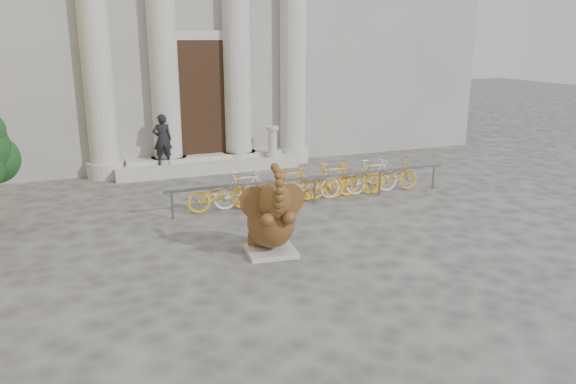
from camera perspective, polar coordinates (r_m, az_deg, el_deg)
name	(u,v)px	position (r m, az deg, el deg)	size (l,w,h in m)	color
ground	(335,282)	(10.38, 4.80, -9.06)	(80.00, 80.00, 0.00)	#474442
entrance_steps	(208,166)	(18.78, -8.13, 2.66)	(6.00, 1.20, 0.36)	#A8A59E
elephant_statue	(271,221)	(11.35, -1.72, -2.95)	(1.31, 1.50, 1.97)	#A8A59E
bike_rack	(311,183)	(15.17, 2.35, 0.97)	(8.00, 0.53, 1.00)	slate
pedestrian	(162,139)	(18.22, -12.64, 5.23)	(0.59, 0.39, 1.62)	black
balustrade_post	(272,143)	(18.99, -1.59, 4.99)	(0.43, 0.43, 1.04)	#A8A59E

